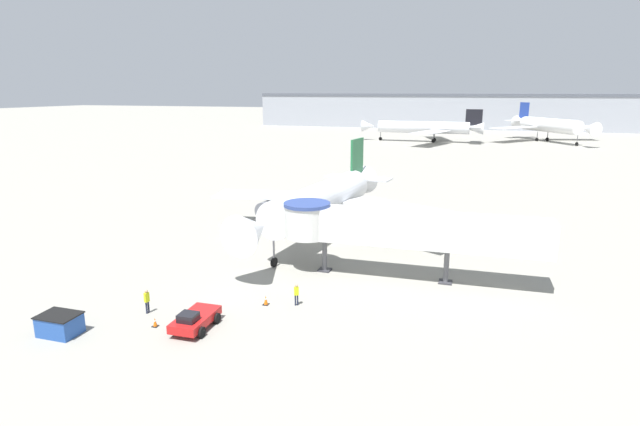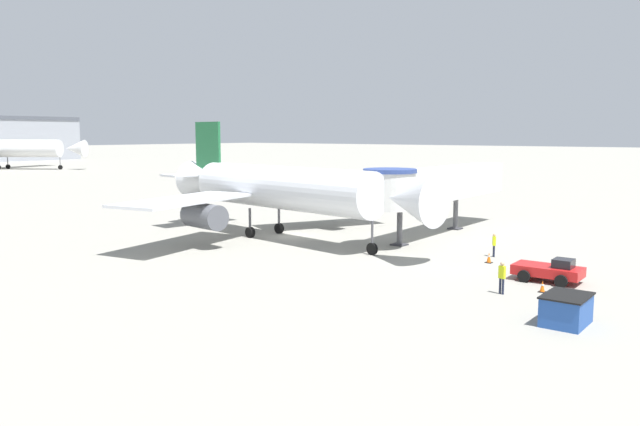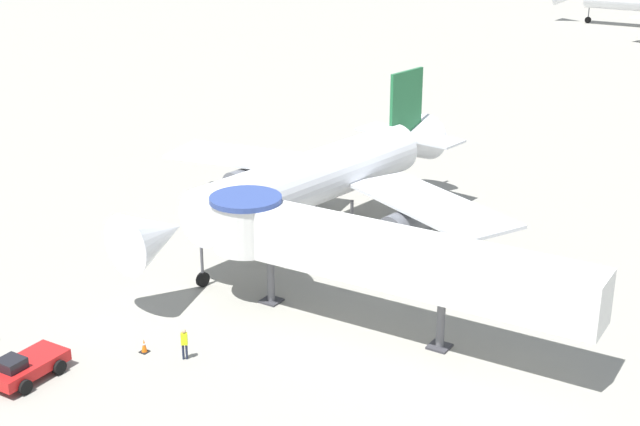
{
  "view_description": "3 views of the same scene",
  "coord_description": "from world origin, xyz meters",
  "px_view_note": "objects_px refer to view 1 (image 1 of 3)",
  "views": [
    {
      "loc": [
        14.43,
        -49.88,
        15.66
      ],
      "look_at": [
        -1.84,
        0.95,
        2.51
      ],
      "focal_mm": 28.0,
      "sensor_mm": 36.0,
      "label": 1
    },
    {
      "loc": [
        -40.06,
        -34.84,
        8.77
      ],
      "look_at": [
        -4.17,
        -6.58,
        2.95
      ],
      "focal_mm": 35.0,
      "sensor_mm": 36.0,
      "label": 2
    },
    {
      "loc": [
        29.44,
        -47.12,
        22.52
      ],
      "look_at": [
        3.9,
        -7.49,
        5.14
      ],
      "focal_mm": 50.0,
      "sensor_mm": 36.0,
      "label": 3
    }
  ],
  "objects_px": {
    "jet_bridge": "(394,228)",
    "ground_crew_marshaller": "(296,293)",
    "traffic_cone_near_nose": "(266,300)",
    "background_jet_black_tail": "(426,127)",
    "main_airplane": "(322,200)",
    "traffic_cone_apron_front": "(155,322)",
    "service_container_blue": "(60,324)",
    "pushback_tug_red": "(195,319)",
    "ground_crew_wing_walker": "(147,300)",
    "background_jet_blue_tail": "(549,125)"
  },
  "relations": [
    {
      "from": "pushback_tug_red",
      "to": "traffic_cone_apron_front",
      "type": "height_order",
      "value": "pushback_tug_red"
    },
    {
      "from": "pushback_tug_red",
      "to": "traffic_cone_near_nose",
      "type": "xyz_separation_m",
      "value": [
        2.97,
        5.05,
        -0.34
      ]
    },
    {
      "from": "pushback_tug_red",
      "to": "traffic_cone_apron_front",
      "type": "distance_m",
      "value": 2.85
    },
    {
      "from": "traffic_cone_apron_front",
      "to": "ground_crew_marshaller",
      "type": "height_order",
      "value": "ground_crew_marshaller"
    },
    {
      "from": "jet_bridge",
      "to": "ground_crew_marshaller",
      "type": "distance_m",
      "value": 10.41
    },
    {
      "from": "background_jet_blue_tail",
      "to": "ground_crew_marshaller",
      "type": "bearing_deg",
      "value": -135.61
    },
    {
      "from": "background_jet_blue_tail",
      "to": "main_airplane",
      "type": "bearing_deg",
      "value": -138.96
    },
    {
      "from": "ground_crew_marshaller",
      "to": "background_jet_black_tail",
      "type": "height_order",
      "value": "background_jet_black_tail"
    },
    {
      "from": "main_airplane",
      "to": "traffic_cone_near_nose",
      "type": "height_order",
      "value": "main_airplane"
    },
    {
      "from": "main_airplane",
      "to": "ground_crew_marshaller",
      "type": "bearing_deg",
      "value": -71.3
    },
    {
      "from": "jet_bridge",
      "to": "traffic_cone_near_nose",
      "type": "height_order",
      "value": "jet_bridge"
    },
    {
      "from": "main_airplane",
      "to": "jet_bridge",
      "type": "relative_size",
      "value": 1.31
    },
    {
      "from": "pushback_tug_red",
      "to": "ground_crew_wing_walker",
      "type": "xyz_separation_m",
      "value": [
        -4.57,
        1.11,
        0.36
      ]
    },
    {
      "from": "jet_bridge",
      "to": "ground_crew_wing_walker",
      "type": "relative_size",
      "value": 12.26
    },
    {
      "from": "traffic_cone_apron_front",
      "to": "ground_crew_marshaller",
      "type": "bearing_deg",
      "value": 37.74
    },
    {
      "from": "service_container_blue",
      "to": "main_airplane",
      "type": "bearing_deg",
      "value": 69.93
    },
    {
      "from": "traffic_cone_near_nose",
      "to": "background_jet_blue_tail",
      "type": "relative_size",
      "value": 0.02
    },
    {
      "from": "background_jet_blue_tail",
      "to": "background_jet_black_tail",
      "type": "height_order",
      "value": "background_jet_blue_tail"
    },
    {
      "from": "main_airplane",
      "to": "traffic_cone_near_nose",
      "type": "relative_size",
      "value": 40.06
    },
    {
      "from": "jet_bridge",
      "to": "pushback_tug_red",
      "type": "distance_m",
      "value": 17.87
    },
    {
      "from": "traffic_cone_near_nose",
      "to": "background_jet_black_tail",
      "type": "distance_m",
      "value": 127.68
    },
    {
      "from": "jet_bridge",
      "to": "ground_crew_wing_walker",
      "type": "distance_m",
      "value": 20.24
    },
    {
      "from": "pushback_tug_red",
      "to": "ground_crew_wing_walker",
      "type": "distance_m",
      "value": 4.72
    },
    {
      "from": "traffic_cone_near_nose",
      "to": "ground_crew_marshaller",
      "type": "height_order",
      "value": "ground_crew_marshaller"
    },
    {
      "from": "ground_crew_marshaller",
      "to": "background_jet_blue_tail",
      "type": "distance_m",
      "value": 142.47
    },
    {
      "from": "ground_crew_wing_walker",
      "to": "background_jet_blue_tail",
      "type": "relative_size",
      "value": 0.05
    },
    {
      "from": "service_container_blue",
      "to": "traffic_cone_apron_front",
      "type": "bearing_deg",
      "value": 28.51
    },
    {
      "from": "service_container_blue",
      "to": "ground_crew_marshaller",
      "type": "relative_size",
      "value": 1.55
    },
    {
      "from": "pushback_tug_red",
      "to": "ground_crew_marshaller",
      "type": "height_order",
      "value": "ground_crew_marshaller"
    },
    {
      "from": "jet_bridge",
      "to": "traffic_cone_apron_front",
      "type": "bearing_deg",
      "value": -136.12
    },
    {
      "from": "traffic_cone_near_nose",
      "to": "background_jet_black_tail",
      "type": "relative_size",
      "value": 0.02
    },
    {
      "from": "main_airplane",
      "to": "ground_crew_wing_walker",
      "type": "relative_size",
      "value": 16.1
    },
    {
      "from": "ground_crew_marshaller",
      "to": "ground_crew_wing_walker",
      "type": "distance_m",
      "value": 10.78
    },
    {
      "from": "service_container_blue",
      "to": "ground_crew_wing_walker",
      "type": "xyz_separation_m",
      "value": [
        3.46,
        4.49,
        0.34
      ]
    },
    {
      "from": "traffic_cone_apron_front",
      "to": "background_jet_black_tail",
      "type": "relative_size",
      "value": 0.02
    },
    {
      "from": "background_jet_blue_tail",
      "to": "background_jet_black_tail",
      "type": "distance_m",
      "value": 38.11
    },
    {
      "from": "traffic_cone_near_nose",
      "to": "traffic_cone_apron_front",
      "type": "bearing_deg",
      "value": -135.81
    },
    {
      "from": "ground_crew_marshaller",
      "to": "background_jet_black_tail",
      "type": "bearing_deg",
      "value": -122.69
    },
    {
      "from": "ground_crew_wing_walker",
      "to": "traffic_cone_near_nose",
      "type": "bearing_deg",
      "value": 130.37
    },
    {
      "from": "traffic_cone_near_nose",
      "to": "background_jet_black_tail",
      "type": "xyz_separation_m",
      "value": [
        -1.88,
        127.6,
        4.12
      ]
    },
    {
      "from": "pushback_tug_red",
      "to": "traffic_cone_near_nose",
      "type": "bearing_deg",
      "value": 57.87
    },
    {
      "from": "ground_crew_wing_walker",
      "to": "pushback_tug_red",
      "type": "bearing_deg",
      "value": 89.13
    },
    {
      "from": "jet_bridge",
      "to": "traffic_cone_apron_front",
      "type": "height_order",
      "value": "jet_bridge"
    },
    {
      "from": "pushback_tug_red",
      "to": "ground_crew_wing_walker",
      "type": "height_order",
      "value": "ground_crew_wing_walker"
    },
    {
      "from": "jet_bridge",
      "to": "ground_crew_marshaller",
      "type": "relative_size",
      "value": 13.13
    },
    {
      "from": "traffic_cone_near_nose",
      "to": "ground_crew_wing_walker",
      "type": "relative_size",
      "value": 0.4
    },
    {
      "from": "service_container_blue",
      "to": "traffic_cone_near_nose",
      "type": "height_order",
      "value": "service_container_blue"
    },
    {
      "from": "ground_crew_marshaller",
      "to": "jet_bridge",
      "type": "bearing_deg",
      "value": -160.84
    },
    {
      "from": "main_airplane",
      "to": "traffic_cone_near_nose",
      "type": "bearing_deg",
      "value": -78.56
    },
    {
      "from": "traffic_cone_apron_front",
      "to": "background_jet_blue_tail",
      "type": "xyz_separation_m",
      "value": [
        40.12,
        144.92,
        4.84
      ]
    }
  ]
}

